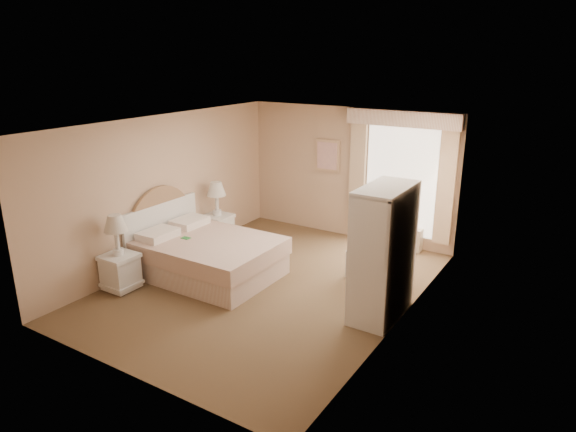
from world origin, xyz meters
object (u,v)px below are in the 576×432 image
Objects in this scene: nightstand_far at (218,221)px; armoire at (383,263)px; bed at (205,254)px; cafe_chair at (365,245)px; nightstand_near at (119,262)px; round_table at (390,247)px.

armoire is at bearing -14.54° from nightstand_far.
bed is 2.97m from armoire.
bed is 2.57m from cafe_chair.
armoire is (3.65, -0.95, 0.31)m from nightstand_far.
nightstand_near is 1.27× the size of cafe_chair.
armoire is at bearing -73.23° from round_table.
round_table is at bearing 39.83° from nightstand_near.
bed is 1.40m from nightstand_far.
nightstand_near is at bearing -90.00° from nightstand_far.
round_table is 1.44m from armoire.
nightstand_far is at bearing 165.46° from armoire.
cafe_chair is 1.27m from armoire.
round_table is at bearing 32.36° from bed.
round_table is (3.25, 0.40, 0.02)m from nightstand_far.
nightstand_near is at bearing -140.17° from round_table.
armoire is at bearing 4.96° from bed.
armoire reaches higher than round_table.
bed is at bearing 56.97° from nightstand_near.
nightstand_near is 1.69× the size of round_table.
armoire reaches higher than cafe_chair.
bed is at bearing -59.10° from nightstand_far.
nightstand_near is 0.99× the size of nightstand_far.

